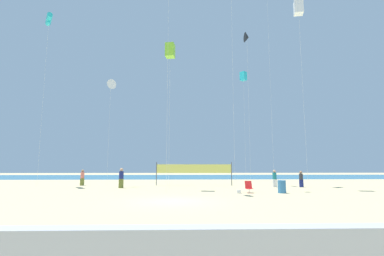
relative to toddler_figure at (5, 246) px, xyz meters
name	(u,v)px	position (x,y,z in m)	size (l,w,h in m)	color
ground_plane	(173,202)	(3.06, 10.42, -0.45)	(120.00, 120.00, 0.00)	#D1BC89
ocean_band	(180,177)	(3.06, 45.23, -0.44)	(120.00, 20.00, 0.01)	teal
toddler_figure	(5,246)	(0.00, 0.00, 0.00)	(0.19, 0.19, 0.84)	gold
beachgoer_teal_shirt	(275,178)	(12.52, 20.86, 0.43)	(0.37, 0.37, 1.64)	white
beachgoer_navy_shirt	(121,177)	(-2.05, 20.18, 0.53)	(0.42, 0.42, 1.83)	olive
beachgoer_charcoal_shirt	(301,178)	(15.04, 20.66, 0.38)	(0.35, 0.35, 1.55)	navy
beachgoer_coral_shirt	(82,177)	(-6.81, 23.56, 0.43)	(0.38, 0.38, 1.64)	olive
folding_beach_chair	(249,187)	(8.69, 15.37, 0.02)	(0.52, 0.65, 0.89)	red
trash_barrel	(282,187)	(11.14, 15.06, 0.03)	(0.60, 0.60, 0.95)	teal
volleyball_net	(194,170)	(4.80, 23.21, 1.19)	(7.91, 0.53, 2.40)	#4C4C51
beach_handbag	(239,192)	(7.83, 14.87, -0.33)	(0.31, 0.15, 0.24)	white
kite_white_delta	(111,85)	(-3.83, 21.96, 9.88)	(1.00, 0.95, 10.87)	silver
kite_black_delta	(247,38)	(10.65, 22.73, 15.62)	(0.49, 1.13, 16.66)	silver
kite_white_box	(298,8)	(14.22, 17.41, 15.99)	(0.96, 0.96, 17.10)	silver
kite_lime_box	(170,51)	(2.47, 17.53, 11.75)	(0.90, 0.90, 12.83)	silver
kite_cyan_box	(243,76)	(11.72, 29.63, 13.47)	(1.00, 1.00, 14.51)	silver
kite_cyan_tube	(49,20)	(-10.31, 21.39, 16.60)	(1.53, 2.10, 17.36)	silver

